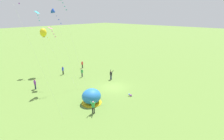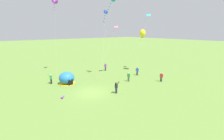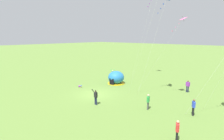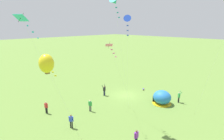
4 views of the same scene
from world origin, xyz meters
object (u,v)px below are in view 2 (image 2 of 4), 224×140
Objects in this scene: person_watching_sky at (129,76)px; person_center_field at (51,78)px; kite_purple at (54,2)px; kite_pink at (115,29)px; popup_tent at (67,78)px; kite_blue at (105,13)px; person_flying_kite at (116,87)px; person_far_back at (105,67)px; kite_teal at (112,0)px; toddler_crawling at (63,97)px; person_near_tent at (137,71)px; kite_cyan at (148,17)px; person_strolling at (161,77)px; kite_yellow at (143,33)px.

person_center_field is at bearing -122.37° from person_watching_sky.
kite_pink is (8.78, 8.55, -5.33)m from kite_purple.
popup_tent is 0.22× the size of kite_blue.
person_flying_kite is 13.32m from person_far_back.
kite_purple reaches higher than kite_teal.
toddler_crawling is 0.32× the size of person_far_back.
toddler_crawling is 17.09m from kite_blue.
popup_tent is 1.63× the size of person_near_tent.
kite_teal is at bearing 12.43° from kite_blue.
popup_tent is 10.97m from person_far_back.
person_center_field is 0.12× the size of kite_purple.
person_near_tent is 0.13× the size of kite_blue.
popup_tent is 9.50m from person_flying_kite.
person_strolling is at bearing -28.39° from kite_cyan.
person_watching_sky is 8.98m from person_far_back.
person_watching_sky is 5.93m from person_strolling.
kite_teal is at bearing 107.56° from toddler_crawling.
person_far_back is at bearing 151.77° from person_flying_kite.
kite_purple reaches higher than person_center_field.
kite_teal is (9.94, 6.88, -0.44)m from kite_purple.
toddler_crawling is 0.04× the size of kite_purple.
popup_tent is 0.30× the size of kite_yellow.
person_strolling is 1.00× the size of person_far_back.
kite_cyan reaches higher than toddler_crawling.
kite_teal is 2.51m from kite_blue.
person_near_tent is 0.18× the size of kite_yellow.
kite_cyan is (-7.19, 3.89, 10.83)m from person_strolling.
person_far_back is 0.14× the size of kite_cyan.
person_watching_sky is at bearing 29.06° from kite_purple.
person_far_back is (-7.20, -2.98, 0.00)m from person_near_tent.
person_far_back is 0.18× the size of kite_yellow.
person_center_field is at bearing -107.75° from kite_teal.
kite_yellow reaches higher than person_near_tent.
kite_yellow is at bearing 99.23° from toddler_crawling.
person_watching_sky is at bearing 11.96° from kite_blue.
kite_cyan is at bearing 111.81° from person_near_tent.
kite_teal reaches higher than person_far_back.
kite_pink is (-8.76, -3.76, 8.34)m from person_strolling.
kite_blue is at bearing -125.61° from person_near_tent.
kite_purple is 1.53× the size of kite_pink.
toddler_crawling is 20.26m from kite_purple.
person_center_field is 15.14m from kite_pink.
kite_yellow is 0.92× the size of kite_pink.
person_near_tent is at bearing 73.53° from popup_tent.
person_center_field is 17.38m from kite_teal.
person_strolling is 0.17× the size of kite_pink.
popup_tent reaches higher than person_flying_kite.
person_center_field is 0.15× the size of kite_cyan.
toddler_crawling is 0.04× the size of kite_blue.
person_watching_sky is 0.17× the size of kite_pink.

